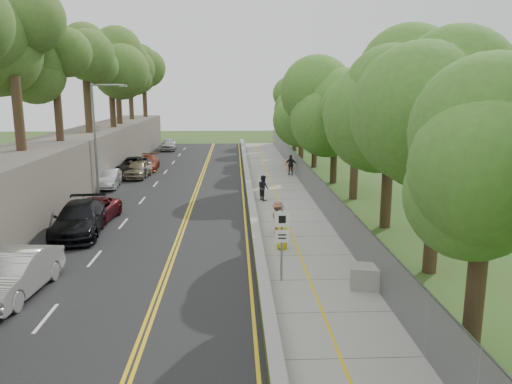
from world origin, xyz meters
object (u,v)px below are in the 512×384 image
at_px(streetlight, 98,131).
at_px(person_far, 291,165).
at_px(signpost, 282,235).
at_px(construction_barrel, 289,165).
at_px(car_1, 15,274).
at_px(concrete_block, 367,277).
at_px(painter_0, 282,233).
at_px(car_2, 92,211).

height_order(streetlight, person_far, streetlight).
distance_m(signpost, construction_barrel, 27.79).
height_order(signpost, car_1, signpost).
bearing_deg(construction_barrel, car_1, -114.97).
bearing_deg(signpost, concrete_block, -14.70).
distance_m(construction_barrel, painter_0, 23.72).
height_order(signpost, person_far, signpost).
relative_size(streetlight, car_1, 1.60).
xyz_separation_m(signpost, construction_barrel, (3.25, 27.56, -1.42)).
distance_m(car_2, person_far, 20.32).
height_order(signpost, painter_0, signpost).
relative_size(car_1, person_far, 2.76).
height_order(construction_barrel, person_far, person_far).
distance_m(painter_0, person_far, 20.96).
bearing_deg(construction_barrel, painter_0, -96.90).
height_order(signpost, concrete_block, signpost).
distance_m(signpost, painter_0, 4.19).
bearing_deg(person_far, signpost, 83.35).
relative_size(signpost, concrete_block, 2.38).
xyz_separation_m(streetlight, person_far, (14.66, 7.77, -3.69)).
xyz_separation_m(construction_barrel, car_2, (-13.30, -18.22, 0.17)).
height_order(painter_0, person_far, person_far).
height_order(construction_barrel, concrete_block, construction_barrel).
height_order(signpost, construction_barrel, signpost).
bearing_deg(streetlight, person_far, 27.93).
bearing_deg(painter_0, concrete_block, -142.84).
bearing_deg(signpost, streetlight, 124.08).
relative_size(streetlight, car_2, 1.65).
relative_size(streetlight, construction_barrel, 8.08).
bearing_deg(concrete_block, car_1, -179.39).
bearing_deg(painter_0, car_2, 69.79).
xyz_separation_m(signpost, person_far, (3.15, 24.79, -1.01)).
bearing_deg(painter_0, signpost, -178.88).
height_order(streetlight, construction_barrel, streetlight).
bearing_deg(car_1, car_2, 94.60).
relative_size(construction_barrel, person_far, 0.55).
distance_m(streetlight, construction_barrel, 18.60).
xyz_separation_m(car_2, person_far, (13.20, 15.45, 0.24)).
xyz_separation_m(streetlight, construction_barrel, (14.76, 10.55, -4.10)).
xyz_separation_m(car_2, painter_0, (10.45, -5.33, 0.12)).
height_order(streetlight, car_1, streetlight).
xyz_separation_m(streetlight, painter_0, (11.91, -13.00, -3.80)).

